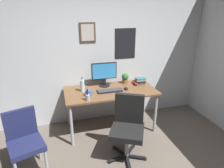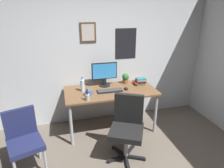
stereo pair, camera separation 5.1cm
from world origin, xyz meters
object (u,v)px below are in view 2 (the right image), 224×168
(office_chair, at_px, (127,124))
(keyboard, at_px, (110,91))
(side_chair, at_px, (24,138))
(book_stack_left, at_px, (140,81))
(water_bottle, at_px, (83,85))
(monitor, at_px, (104,73))
(potted_plant, at_px, (125,78))
(pen_cup, at_px, (87,97))
(coffee_mug_near, at_px, (88,93))
(computer_mouse, at_px, (126,89))

(office_chair, relative_size, keyboard, 2.21)
(side_chair, bearing_deg, book_stack_left, 22.86)
(office_chair, relative_size, book_stack_left, 4.39)
(side_chair, bearing_deg, keyboard, 25.74)
(keyboard, height_order, water_bottle, water_bottle)
(monitor, distance_m, keyboard, 0.36)
(book_stack_left, bearing_deg, monitor, 171.75)
(potted_plant, relative_size, pen_cup, 0.98)
(coffee_mug_near, bearing_deg, office_chair, -54.02)
(keyboard, xyz_separation_m, pen_cup, (-0.42, -0.25, 0.04))
(monitor, xyz_separation_m, keyboard, (0.02, -0.28, -0.23))
(office_chair, bearing_deg, potted_plant, 73.49)
(office_chair, xyz_separation_m, side_chair, (-1.41, 0.08, -0.03))
(side_chair, distance_m, water_bottle, 1.23)
(monitor, distance_m, water_bottle, 0.47)
(keyboard, distance_m, coffee_mug_near, 0.39)
(side_chair, relative_size, book_stack_left, 4.04)
(computer_mouse, bearing_deg, keyboard, -178.73)
(water_bottle, distance_m, potted_plant, 0.85)
(coffee_mug_near, distance_m, pen_cup, 0.17)
(side_chair, bearing_deg, office_chair, -3.22)
(side_chair, xyz_separation_m, book_stack_left, (1.96, 0.83, 0.32))
(keyboard, bearing_deg, pen_cup, -148.94)
(office_chair, bearing_deg, side_chair, 176.78)
(book_stack_left, bearing_deg, office_chair, -121.37)
(office_chair, height_order, book_stack_left, office_chair)
(side_chair, distance_m, coffee_mug_near, 1.14)
(side_chair, xyz_separation_m, coffee_mug_near, (0.95, 0.56, 0.30))
(water_bottle, bearing_deg, book_stack_left, 3.02)
(monitor, bearing_deg, pen_cup, -126.34)
(office_chair, xyz_separation_m, potted_plant, (0.31, 1.03, 0.34))
(side_chair, height_order, pen_cup, pen_cup)
(office_chair, distance_m, book_stack_left, 1.10)
(office_chair, relative_size, coffee_mug_near, 7.46)
(side_chair, relative_size, water_bottle, 3.47)
(potted_plant, xyz_separation_m, book_stack_left, (0.25, -0.12, -0.05))
(pen_cup, bearing_deg, book_stack_left, 22.63)
(water_bottle, relative_size, book_stack_left, 1.17)
(office_chair, distance_m, computer_mouse, 0.80)
(side_chair, bearing_deg, water_bottle, 41.08)
(monitor, distance_m, computer_mouse, 0.48)
(office_chair, height_order, keyboard, office_chair)
(office_chair, xyz_separation_m, keyboard, (-0.08, 0.72, 0.24))
(keyboard, distance_m, potted_plant, 0.50)
(monitor, xyz_separation_m, coffee_mug_near, (-0.36, -0.37, -0.19))
(side_chair, relative_size, pen_cup, 4.38)
(monitor, height_order, keyboard, monitor)
(coffee_mug_near, relative_size, book_stack_left, 0.59)
(monitor, bearing_deg, book_stack_left, -8.25)
(monitor, bearing_deg, water_bottle, -160.05)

